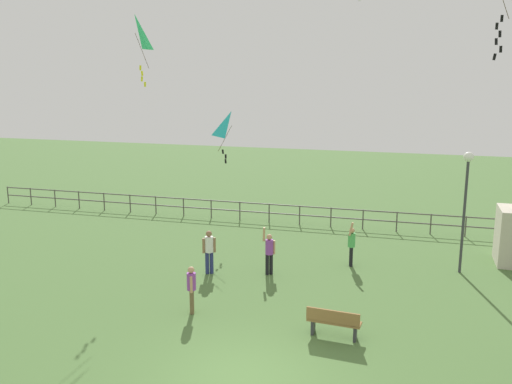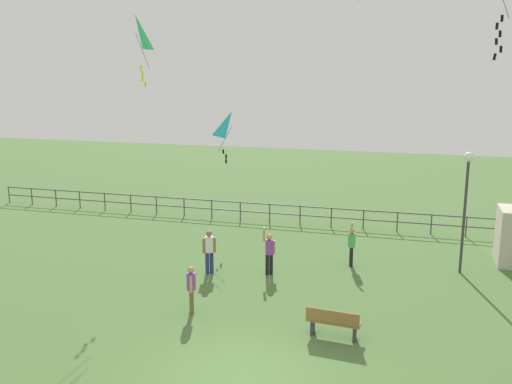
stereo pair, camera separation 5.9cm
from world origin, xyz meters
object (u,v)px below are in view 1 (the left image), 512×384
Objects in this scene: person_3 at (209,249)px; kite_7 at (231,127)px; park_bench at (334,322)px; person_4 at (351,244)px; person_2 at (269,251)px; person_5 at (191,287)px; lamppost at (466,186)px; kite_2 at (136,35)px.

person_3 is 0.73× the size of kite_7.
park_bench is 0.94× the size of person_3.
person_4 reaches higher than park_bench.
person_2 is 1.20× the size of person_5.
person_2 is at bearing -148.18° from person_4.
person_4 is at bearing 53.00° from person_5.
lamppost is 10.31m from kite_7.
person_5 is at bearing -52.93° from kite_2.
person_4 is at bearing -29.50° from kite_7.
kite_2 is (-8.97, 0.67, 7.79)m from person_4.
kite_7 reaches higher than lamppost.
kite_2 reaches higher than person_3.
lamppost is 1.59× the size of kite_2.
park_bench is 0.87× the size of person_4.
kite_2 reaches higher than park_bench.
kite_7 reaches higher than person_2.
park_bench is 6.07m from person_4.
lamppost is 3.00× the size of person_5.
person_4 is 0.79× the size of kite_7.
person_5 is at bearing -127.00° from person_4.
lamppost is at bearing 59.63° from park_bench.
lamppost is 2.75× the size of person_3.
person_3 is 6.81m from kite_7.
person_4 is at bearing 31.82° from person_2.
kite_2 is at bearing 178.68° from lamppost.
person_5 is at bearing -110.50° from person_2.
person_5 is 9.87m from kite_7.
person_3 is at bearing -35.47° from kite_2.
person_2 reaches higher than person_3.
kite_7 reaches higher than person_4.
park_bench is 6.38m from person_3.
person_3 is at bearing -163.62° from lamppost.
person_3 is 5.38m from person_4.
park_bench is at bearing -5.80° from person_5.
park_bench is 14.01m from kite_2.
person_2 is (-2.96, 4.33, 0.43)m from park_bench.
lamppost is 2.55× the size of person_4.
person_3 reaches higher than park_bench.
person_4 is (-3.95, -0.37, -2.37)m from lamppost.
person_5 is (-8.18, -5.98, -2.40)m from lamppost.
person_4 is (2.77, 1.72, -0.01)m from person_2.
park_bench is 0.86× the size of person_2.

